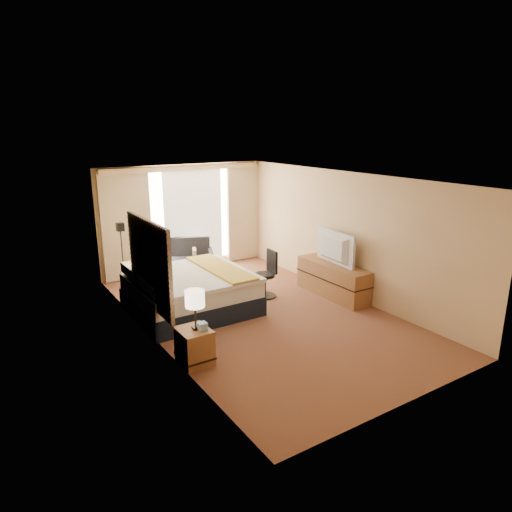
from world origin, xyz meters
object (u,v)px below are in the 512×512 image
media_dresser (333,280)px  floor_lamp (122,245)px  desk_chair (267,276)px  television (331,248)px  nightstand_right (140,296)px  nightstand_left (194,346)px  bed (190,292)px  lamp_right (138,261)px  loveseat (185,263)px  lamp_left (195,300)px

media_dresser → floor_lamp: floor_lamp is taller
desk_chair → television: (1.14, -0.68, 0.60)m
nightstand_right → floor_lamp: size_ratio=0.35×
nightstand_left → floor_lamp: (-0.03, 3.35, 0.85)m
television → desk_chair: bearing=64.0°
nightstand_left → bed: bearing=67.0°
nightstand_left → lamp_right: 2.53m
desk_chair → nightstand_right: bearing=168.0°
media_dresser → desk_chair: desk_chair is taller
nightstand_left → desk_chair: desk_chair is taller
nightstand_left → lamp_right: size_ratio=0.92×
nightstand_right → desk_chair: desk_chair is taller
loveseat → nightstand_right: bearing=-113.7°
loveseat → lamp_left: size_ratio=2.55×
bed → lamp_right: (-0.81, 0.52, 0.62)m
floor_lamp → television: floor_lamp is taller
nightstand_right → bed: (0.81, -0.60, 0.12)m
lamp_left → floor_lamp: bearing=91.0°
media_dresser → floor_lamp: size_ratio=1.13×
nightstand_left → loveseat: loveseat is taller
nightstand_left → lamp_right: (0.00, 2.42, 0.74)m
media_dresser → loveseat: 3.66m
loveseat → floor_lamp: size_ratio=0.98×
desk_chair → lamp_right: 2.65m
media_dresser → nightstand_left: bearing=-164.2°
loveseat → television: bearing=-33.8°
media_dresser → lamp_right: bearing=159.7°
floor_lamp → lamp_right: size_ratio=2.67×
bed → loveseat: bed is taller
lamp_right → media_dresser: bearing=-20.3°
loveseat → desk_chair: size_ratio=1.57×
loveseat → television: 3.67m
lamp_left → lamp_right: (-0.03, 2.43, -0.01)m
nightstand_left → lamp_left: lamp_left is taller
lamp_left → nightstand_left: bearing=157.4°
media_dresser → floor_lamp: bearing=148.3°
lamp_left → bed: bearing=67.9°
nightstand_left → media_dresser: media_dresser is taller
nightstand_right → floor_lamp: bearing=92.0°
bed → floor_lamp: bearing=120.0°
floor_lamp → lamp_left: 3.37m
loveseat → television: television is taller
loveseat → lamp_right: size_ratio=2.62×
nightstand_left → floor_lamp: 3.46m
bed → lamp_right: size_ratio=3.70×
floor_lamp → desk_chair: (2.54, -1.58, -0.68)m
lamp_right → television: 3.88m
floor_lamp → desk_chair: size_ratio=1.60×
desk_chair → floor_lamp: bearing=152.3°
nightstand_left → nightstand_right: 2.50m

